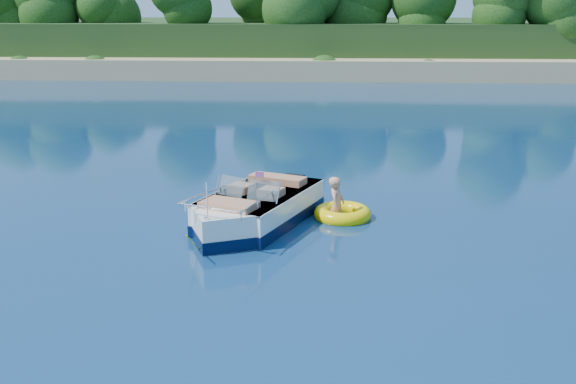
% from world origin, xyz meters
% --- Properties ---
extents(ground, '(160.00, 160.00, 0.00)m').
position_xyz_m(ground, '(0.00, 0.00, 0.00)').
color(ground, '#0A2146').
rests_on(ground, ground).
extents(shoreline, '(170.00, 59.00, 6.00)m').
position_xyz_m(shoreline, '(0.00, 63.77, 0.98)').
color(shoreline, tan).
rests_on(shoreline, ground).
extents(treeline, '(150.00, 7.12, 8.19)m').
position_xyz_m(treeline, '(0.04, 41.01, 5.55)').
color(treeline, black).
rests_on(treeline, ground).
extents(motorboat, '(3.11, 4.96, 1.75)m').
position_xyz_m(motorboat, '(0.25, 1.65, 0.34)').
color(motorboat, white).
rests_on(motorboat, ground).
extents(tow_tube, '(1.62, 1.62, 0.38)m').
position_xyz_m(tow_tube, '(2.39, 2.40, 0.10)').
color(tow_tube, yellow).
rests_on(tow_tube, ground).
extents(boy, '(0.55, 0.88, 1.62)m').
position_xyz_m(boy, '(2.25, 2.32, 0.00)').
color(boy, tan).
rests_on(boy, ground).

